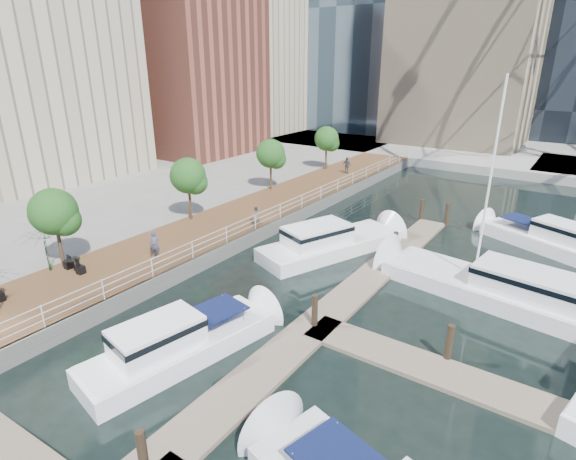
{
  "coord_description": "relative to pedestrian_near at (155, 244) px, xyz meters",
  "views": [
    {
      "loc": [
        12.43,
        -7.98,
        12.04
      ],
      "look_at": [
        -1.12,
        11.77,
        3.0
      ],
      "focal_mm": 28.0,
      "sensor_mm": 36.0,
      "label": 1
    }
  ],
  "objects": [
    {
      "name": "floating_docks",
      "position": [
        15.95,
        2.19,
        -1.36
      ],
      "size": [
        16.0,
        34.0,
        2.6
      ],
      "color": "#6D6051",
      "rests_on": "ground"
    },
    {
      "name": "land_far",
      "position": [
        7.99,
        94.21,
        -1.35
      ],
      "size": [
        200.0,
        114.0,
        1.0
      ],
      "primitive_type": "cube",
      "color": "gray",
      "rests_on": "ground"
    },
    {
      "name": "midrise_condos",
      "position": [
        -25.58,
        19.03,
        11.56
      ],
      "size": [
        19.0,
        67.0,
        28.0
      ],
      "color": "#BCAD8E",
      "rests_on": "ground"
    },
    {
      "name": "railing",
      "position": [
        1.89,
        7.21,
        -0.33
      ],
      "size": [
        0.1,
        60.0,
        1.05
      ],
      "primitive_type": null,
      "color": "white",
      "rests_on": "boardwalk"
    },
    {
      "name": "ground",
      "position": [
        7.99,
        -7.79,
        -1.85
      ],
      "size": [
        520.0,
        520.0,
        0.0
      ],
      "primitive_type": "plane",
      "color": "black",
      "rests_on": "ground"
    },
    {
      "name": "pedestrian_far",
      "position": [
        -0.59,
        25.73,
        -0.01
      ],
      "size": [
        1.0,
        0.42,
        1.7
      ],
      "primitive_type": "imported",
      "rotation": [
        0.0,
        0.0,
        3.14
      ],
      "color": "#353A43",
      "rests_on": "boardwalk"
    },
    {
      "name": "boardwalk",
      "position": [
        -1.01,
        7.21,
        -1.35
      ],
      "size": [
        6.0,
        60.0,
        1.0
      ],
      "primitive_type": "cube",
      "color": "brown",
      "rests_on": "ground"
    },
    {
      "name": "street_trees",
      "position": [
        -3.41,
        6.21,
        2.43
      ],
      "size": [
        2.6,
        42.6,
        4.6
      ],
      "color": "#3F2B1C",
      "rests_on": "ground"
    },
    {
      "name": "land_inland",
      "position": [
        -28.01,
        7.21,
        -1.35
      ],
      "size": [
        48.0,
        90.0,
        1.0
      ],
      "primitive_type": "cube",
      "color": "gray",
      "rests_on": "ground"
    },
    {
      "name": "seawall",
      "position": [
        1.99,
        7.21,
        -1.35
      ],
      "size": [
        0.25,
        60.0,
        1.0
      ],
      "primitive_type": "cube",
      "color": "#595954",
      "rests_on": "ground"
    },
    {
      "name": "moored_yachts",
      "position": [
        16.59,
        6.37,
        -1.85
      ],
      "size": [
        23.03,
        39.7,
        11.5
      ],
      "color": "silver",
      "rests_on": "ground"
    },
    {
      "name": "pedestrian_near",
      "position": [
        0.0,
        0.0,
        0.0
      ],
      "size": [
        0.74,
        0.71,
        1.71
      ],
      "primitive_type": "imported",
      "rotation": [
        0.0,
        0.0,
        0.66
      ],
      "color": "#47475F",
      "rests_on": "boardwalk"
    },
    {
      "name": "pedestrian_mid",
      "position": [
        1.4,
        7.87,
        -0.11
      ],
      "size": [
        0.91,
        0.91,
        1.48
      ],
      "primitive_type": "imported",
      "rotation": [
        0.0,
        0.0,
        -2.34
      ],
      "color": "#886C5E",
      "rests_on": "boardwalk"
    }
  ]
}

